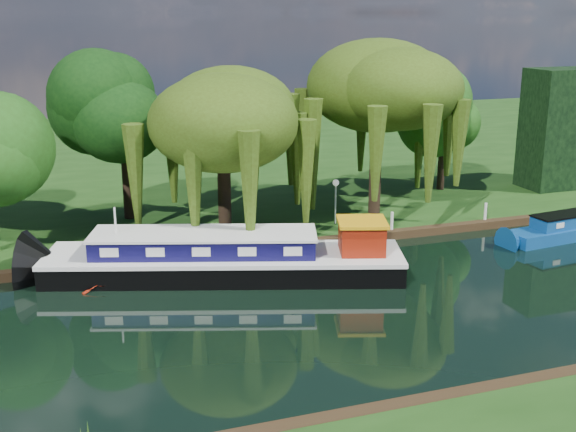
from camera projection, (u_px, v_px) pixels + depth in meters
name	position (u px, v px, depth m)	size (l,w,h in m)	color
ground	(417.00, 299.00, 31.33)	(120.00, 120.00, 0.00)	black
far_bank	(225.00, 154.00, 62.19)	(120.00, 52.00, 0.45)	#15350E
dutch_barge	(227.00, 258.00, 33.82)	(17.02, 8.70, 3.52)	black
red_dinghy	(108.00, 286.00, 32.77)	(2.00, 2.80, 0.58)	maroon
willow_left	(223.00, 122.00, 37.33)	(6.99, 6.99, 8.37)	black
willow_right	(378.00, 100.00, 41.36)	(7.57, 7.57, 9.22)	black
tree_far_mid	(123.00, 113.00, 40.43)	(5.39, 5.39, 8.83)	black
tree_far_right	(444.00, 117.00, 47.65)	(4.34, 4.34, 7.10)	black
conifer_hedge	(568.00, 128.00, 48.83)	(6.00, 3.00, 8.00)	black
lamppost	(336.00, 190.00, 40.38)	(0.36, 0.36, 2.56)	silver
mooring_posts	(333.00, 227.00, 38.55)	(19.16, 0.16, 1.00)	silver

